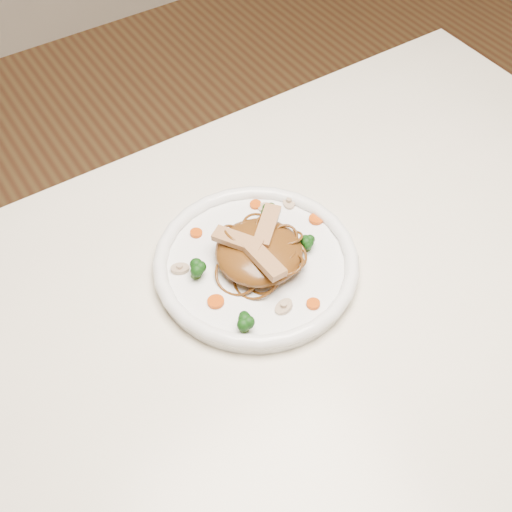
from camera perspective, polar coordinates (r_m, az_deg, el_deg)
ground at (r=1.56m, az=3.31°, el=-20.15°), size 4.00×4.00×0.00m
table at (r=0.97m, az=5.02°, el=-7.21°), size 1.20×0.80×0.75m
plate at (r=0.91m, az=0.00°, el=-0.88°), size 0.34×0.34×0.02m
noodle_mound at (r=0.89m, az=0.25°, el=0.36°), size 0.15×0.15×0.04m
chicken_a at (r=0.89m, az=0.97°, el=2.65°), size 0.07×0.06×0.01m
chicken_b at (r=0.88m, az=-1.61°, el=1.37°), size 0.05×0.07×0.01m
chicken_c at (r=0.86m, az=0.68°, el=-0.31°), size 0.03×0.07×0.01m
broccoli_0 at (r=0.95m, az=1.01°, el=3.86°), size 0.03×0.03×0.03m
broccoli_1 at (r=0.88m, az=-5.29°, el=-1.08°), size 0.03×0.03×0.03m
broccoli_2 at (r=0.83m, az=-1.05°, el=-5.67°), size 0.03×0.03×0.03m
broccoli_3 at (r=0.91m, az=4.41°, el=1.31°), size 0.04×0.04×0.03m
carrot_0 at (r=0.98m, az=-0.04°, el=4.47°), size 0.02×0.02×0.00m
carrot_1 at (r=0.86m, az=-3.50°, el=-3.95°), size 0.03×0.03×0.00m
carrot_2 at (r=0.96m, az=5.21°, el=3.19°), size 0.03×0.03×0.00m
carrot_3 at (r=0.94m, az=-5.19°, el=2.00°), size 0.02×0.02×0.00m
carrot_4 at (r=0.86m, az=4.97°, el=-4.13°), size 0.02×0.02×0.00m
mushroom_0 at (r=0.86m, az=2.41°, el=-4.42°), size 0.03×0.03×0.01m
mushroom_1 at (r=0.98m, az=2.86°, el=4.64°), size 0.03×0.03×0.01m
mushroom_2 at (r=0.90m, az=-6.58°, el=-1.09°), size 0.03×0.03×0.01m
mushroom_3 at (r=0.97m, az=0.85°, el=4.17°), size 0.03×0.03×0.01m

